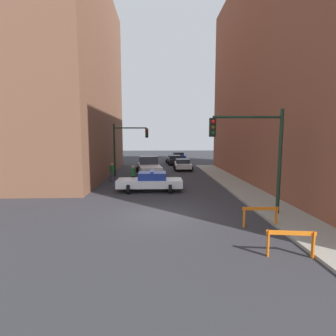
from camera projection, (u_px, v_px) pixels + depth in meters
name	position (u px, v px, depth m)	size (l,w,h in m)	color
ground_plane	(161.00, 215.00, 13.31)	(120.00, 120.00, 0.00)	#2D2D33
sidewalk_right	(281.00, 213.00, 13.56)	(2.40, 44.00, 0.12)	gray
building_corner_left	(36.00, 80.00, 25.56)	(14.00, 20.00, 18.96)	brown
building_right	(329.00, 68.00, 20.66)	(12.00, 28.00, 18.73)	brown
traffic_light_near	(257.00, 146.00, 12.84)	(3.64, 0.35, 5.20)	black
traffic_light_far	(126.00, 142.00, 25.79)	(3.44, 0.35, 5.20)	black
police_car	(150.00, 181.00, 19.09)	(4.72, 2.40, 1.52)	white
white_truck	(149.00, 167.00, 26.76)	(3.06, 5.60, 1.90)	silver
parked_car_near	(183.00, 164.00, 31.16)	(2.35, 4.35, 1.31)	silver
parked_car_mid	(175.00, 160.00, 37.10)	(2.50, 4.43, 1.31)	black
parked_car_far	(178.00, 156.00, 44.18)	(2.56, 4.46, 1.31)	navy
pedestrian_crossing	(133.00, 175.00, 21.08)	(0.41, 0.41, 1.66)	black
pedestrian_corner	(112.00, 172.00, 23.04)	(0.39, 0.39, 1.66)	#474C66
barrier_front	(291.00, 239.00, 8.66)	(1.59, 0.36, 0.90)	orange
barrier_mid	(260.00, 213.00, 11.56)	(1.60, 0.19, 0.90)	orange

